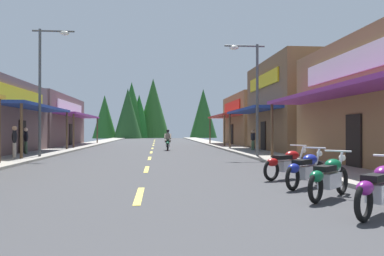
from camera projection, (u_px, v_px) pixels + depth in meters
The scene contains 18 objects.
ground at pixel (152, 150), 30.28m from camera, with size 10.78×89.15×0.10m, color #38383A.
sidewalk_left at pixel (65, 149), 29.69m from camera, with size 2.44×89.15×0.12m, color gray.
sidewalk_right at pixel (236, 148), 30.87m from camera, with size 2.44×89.15×0.12m, color gray.
centerline_dashes at pixel (152, 148), 32.54m from camera, with size 0.16×63.01×0.01m.
storefront_left_far at pixel (25, 121), 36.42m from camera, with size 10.14×14.00×4.72m.
storefront_right_middle at pixel (323, 107), 27.57m from camera, with size 10.48×9.94×6.34m.
storefront_right_far at pixel (264, 120), 38.90m from camera, with size 8.35×10.82×4.99m.
streetlamp_left at pixel (46, 75), 20.57m from camera, with size 2.19×0.30×6.87m.
streetlamp_right at pixel (251, 84), 20.95m from camera, with size 2.19×0.30×6.14m.
motorcycle_parked_right_0 at pixel (380, 188), 6.81m from camera, with size 1.70×1.45×1.04m.
motorcycle_parked_right_1 at pixel (329, 176), 8.45m from camera, with size 1.60×1.57×1.04m.
motorcycle_parked_right_2 at pixel (306, 169), 10.12m from camera, with size 1.65×1.52×1.04m.
motorcycle_parked_right_3 at pixel (287, 163), 11.86m from camera, with size 1.87×1.21×1.04m.
rider_cruising_lead at pixel (168, 142), 29.12m from camera, with size 0.60×2.14×1.57m.
pedestrian_by_shop at pixel (253, 139), 27.03m from camera, with size 0.34×0.56×1.53m.
pedestrian_browsing at pixel (15, 140), 19.34m from camera, with size 0.31×0.56×1.72m.
pedestrian_waiting at pixel (26, 140), 22.65m from camera, with size 0.41×0.50×1.65m.
treeline_backdrop at pixel (148, 112), 76.56m from camera, with size 24.21×11.40×11.99m.
Camera 1 is at (0.41, -0.87, 1.49)m, focal length 36.38 mm.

